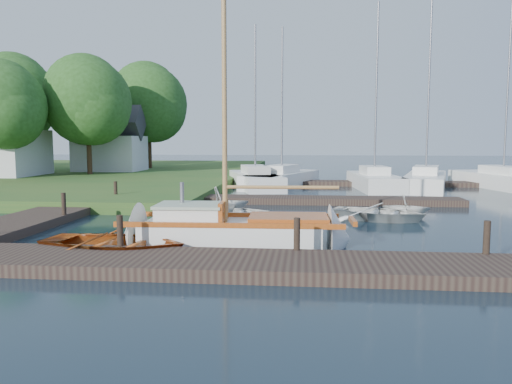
# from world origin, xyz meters

# --- Properties ---
(ground) EXTENTS (160.00, 160.00, 0.00)m
(ground) POSITION_xyz_m (0.00, 0.00, 0.00)
(ground) COLOR black
(ground) RESTS_ON ground
(near_dock) EXTENTS (18.00, 2.20, 0.30)m
(near_dock) POSITION_xyz_m (0.00, -6.00, 0.15)
(near_dock) COLOR #2E211C
(near_dock) RESTS_ON ground
(left_dock) EXTENTS (2.20, 18.00, 0.30)m
(left_dock) POSITION_xyz_m (-8.00, 2.00, 0.15)
(left_dock) COLOR #2E211C
(left_dock) RESTS_ON ground
(far_dock) EXTENTS (14.00, 1.60, 0.30)m
(far_dock) POSITION_xyz_m (2.00, 6.50, 0.15)
(far_dock) COLOR #2E211C
(far_dock) RESTS_ON ground
(pontoon) EXTENTS (30.00, 1.60, 0.30)m
(pontoon) POSITION_xyz_m (10.00, 16.00, 0.15)
(pontoon) COLOR #2E211C
(pontoon) RESTS_ON ground
(mooring_post_1) EXTENTS (0.16, 0.16, 0.80)m
(mooring_post_1) POSITION_xyz_m (-3.00, -5.00, 0.70)
(mooring_post_1) COLOR black
(mooring_post_1) RESTS_ON near_dock
(mooring_post_2) EXTENTS (0.16, 0.16, 0.80)m
(mooring_post_2) POSITION_xyz_m (1.50, -5.00, 0.70)
(mooring_post_2) COLOR black
(mooring_post_2) RESTS_ON near_dock
(mooring_post_3) EXTENTS (0.16, 0.16, 0.80)m
(mooring_post_3) POSITION_xyz_m (6.00, -5.00, 0.70)
(mooring_post_3) COLOR black
(mooring_post_3) RESTS_ON near_dock
(mooring_post_4) EXTENTS (0.16, 0.16, 0.80)m
(mooring_post_4) POSITION_xyz_m (-7.00, 0.00, 0.70)
(mooring_post_4) COLOR black
(mooring_post_4) RESTS_ON left_dock
(mooring_post_5) EXTENTS (0.16, 0.16, 0.80)m
(mooring_post_5) POSITION_xyz_m (-7.00, 5.00, 0.70)
(mooring_post_5) COLOR black
(mooring_post_5) RESTS_ON left_dock
(sailboat) EXTENTS (7.21, 2.20, 9.83)m
(sailboat) POSITION_xyz_m (-0.20, -3.24, 0.34)
(sailboat) COLOR white
(sailboat) RESTS_ON ground
(dinghy) EXTENTS (4.16, 3.19, 0.80)m
(dinghy) POSITION_xyz_m (-3.29, -4.65, 0.40)
(dinghy) COLOR brown
(dinghy) RESTS_ON ground
(tender_a) EXTENTS (3.29, 2.39, 0.67)m
(tender_a) POSITION_xyz_m (-1.25, 1.56, 0.34)
(tender_a) COLOR white
(tender_a) RESTS_ON ground
(tender_b) EXTENTS (2.96, 2.78, 1.25)m
(tender_b) POSITION_xyz_m (-1.69, 2.36, 0.63)
(tender_b) COLOR white
(tender_b) RESTS_ON ground
(tender_c) EXTENTS (4.20, 3.67, 0.73)m
(tender_c) POSITION_xyz_m (4.45, 1.77, 0.36)
(tender_c) COLOR white
(tender_c) RESTS_ON ground
(tender_d) EXTENTS (2.14, 1.96, 0.95)m
(tender_d) POSITION_xyz_m (5.67, 2.77, 0.48)
(tender_d) COLOR white
(tender_d) RESTS_ON ground
(marina_boat_0) EXTENTS (4.29, 8.02, 9.98)m
(marina_boat_0) POSITION_xyz_m (-1.40, 13.88, 0.56)
(marina_boat_0) COLOR white
(marina_boat_0) RESTS_ON ground
(marina_boat_1) EXTENTS (4.93, 8.21, 10.01)m
(marina_boat_1) POSITION_xyz_m (0.22, 14.75, 0.56)
(marina_boat_1) COLOR white
(marina_boat_1) RESTS_ON ground
(marina_boat_2) EXTENTS (2.77, 7.33, 11.12)m
(marina_boat_2) POSITION_xyz_m (5.93, 13.83, 0.58)
(marina_boat_2) COLOR white
(marina_boat_2) RESTS_ON ground
(marina_boat_3) EXTENTS (4.44, 8.77, 11.54)m
(marina_boat_3) POSITION_xyz_m (9.11, 14.31, 0.57)
(marina_boat_3) COLOR white
(marina_boat_3) RESTS_ON ground
(marina_boat_5) EXTENTS (4.13, 9.69, 11.77)m
(marina_boat_5) POSITION_xyz_m (13.83, 14.72, 0.57)
(marina_boat_5) COLOR white
(marina_boat_5) RESTS_ON ground
(house_c) EXTENTS (5.25, 4.00, 5.28)m
(house_c) POSITION_xyz_m (-14.00, 22.00, 2.58)
(house_c) COLOR silver
(house_c) RESTS_ON shore
(tree_2) EXTENTS (5.83, 5.75, 7.82)m
(tree_2) POSITION_xyz_m (-18.00, 14.05, 5.25)
(tree_2) COLOR #332114
(tree_2) RESTS_ON shore
(tree_3) EXTENTS (6.41, 6.38, 8.74)m
(tree_3) POSITION_xyz_m (-14.00, 18.05, 5.81)
(tree_3) COLOR #332114
(tree_3) RESTS_ON shore
(tree_4) EXTENTS (7.01, 7.01, 9.66)m
(tree_4) POSITION_xyz_m (-22.00, 22.05, 6.37)
(tree_4) COLOR #332114
(tree_4) RESTS_ON shore
(tree_7) EXTENTS (6.83, 6.83, 9.38)m
(tree_7) POSITION_xyz_m (-12.00, 26.05, 6.20)
(tree_7) COLOR #332114
(tree_7) RESTS_ON shore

